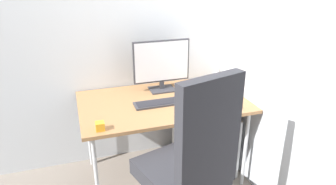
# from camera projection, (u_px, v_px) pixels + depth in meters

# --- Properties ---
(ground_plane) EXTENTS (8.00, 8.00, 0.00)m
(ground_plane) POSITION_uv_depth(u_px,v_px,m) (163.00, 173.00, 2.78)
(ground_plane) COLOR slate
(wall_back) EXTENTS (3.13, 0.04, 2.80)m
(wall_back) POSITION_uv_depth(u_px,v_px,m) (147.00, 8.00, 2.64)
(wall_back) COLOR silver
(wall_back) RESTS_ON ground_plane
(wall_side_right) EXTENTS (0.04, 2.62, 2.80)m
(wall_side_right) POSITION_uv_depth(u_px,v_px,m) (265.00, 16.00, 2.22)
(wall_side_right) COLOR silver
(wall_side_right) RESTS_ON ground_plane
(desk) EXTENTS (1.34, 0.83, 0.72)m
(desk) POSITION_uv_depth(u_px,v_px,m) (163.00, 105.00, 2.52)
(desk) COLOR #996B42
(desk) RESTS_ON ground_plane
(office_chair) EXTENTS (0.66, 0.65, 1.23)m
(office_chair) POSITION_uv_depth(u_px,v_px,m) (190.00, 164.00, 1.86)
(office_chair) COLOR black
(office_chair) RESTS_ON ground_plane
(filing_cabinet) EXTENTS (0.44, 0.52, 0.56)m
(filing_cabinet) POSITION_uv_depth(u_px,v_px,m) (204.00, 140.00, 2.77)
(filing_cabinet) COLOR silver
(filing_cabinet) RESTS_ON ground_plane
(monitor) EXTENTS (0.50, 0.18, 0.44)m
(monitor) POSITION_uv_depth(u_px,v_px,m) (162.00, 64.00, 2.64)
(monitor) COLOR #333338
(monitor) RESTS_ON desk
(keyboard) EXTENTS (0.43, 0.14, 0.02)m
(keyboard) POSITION_uv_depth(u_px,v_px,m) (161.00, 103.00, 2.44)
(keyboard) COLOR #333338
(keyboard) RESTS_ON desk
(mouse) EXTENTS (0.08, 0.09, 0.03)m
(mouse) POSITION_uv_depth(u_px,v_px,m) (200.00, 98.00, 2.52)
(mouse) COLOR black
(mouse) RESTS_ON desk
(pen_holder) EXTENTS (0.09, 0.09, 0.15)m
(pen_holder) POSITION_uv_depth(u_px,v_px,m) (221.00, 84.00, 2.71)
(pen_holder) COLOR silver
(pen_holder) RESTS_ON desk
(notebook) EXTENTS (0.18, 0.23, 0.03)m
(notebook) POSITION_uv_depth(u_px,v_px,m) (230.00, 103.00, 2.44)
(notebook) COLOR #334C8C
(notebook) RESTS_ON desk
(desk_clamp_accessory) EXTENTS (0.06, 0.06, 0.06)m
(desk_clamp_accessory) POSITION_uv_depth(u_px,v_px,m) (100.00, 126.00, 2.05)
(desk_clamp_accessory) COLOR orange
(desk_clamp_accessory) RESTS_ON desk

